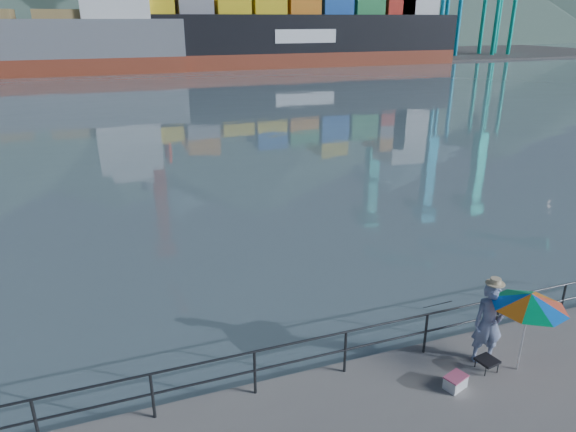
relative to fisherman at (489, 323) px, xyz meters
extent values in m
cube|color=slate|center=(-4.08, 128.99, -0.95)|extent=(500.00, 280.00, 0.00)
cube|color=#514F4C|center=(5.92, 91.99, -0.95)|extent=(200.00, 40.00, 0.40)
cylinder|color=#2D3033|center=(-4.08, 0.69, 0.05)|extent=(22.00, 0.05, 0.05)
cylinder|color=#2D3033|center=(-4.08, 0.69, -0.40)|extent=(22.00, 0.05, 0.05)
cube|color=#2D3033|center=(-4.08, 0.69, -0.45)|extent=(22.00, 0.06, 1.00)
cube|color=#194CA5|center=(5.92, 90.99, 0.35)|extent=(6.00, 2.40, 2.60)
cube|color=orange|center=(12.42, 90.99, 1.65)|extent=(6.00, 2.40, 5.20)
cube|color=#267F3F|center=(18.92, 90.99, 0.35)|extent=(6.00, 2.40, 2.60)
cube|color=#267F3F|center=(25.42, 90.99, 1.65)|extent=(6.00, 2.40, 5.20)
cube|color=gray|center=(31.92, 90.99, 1.65)|extent=(6.00, 2.40, 5.20)
cube|color=#194CA5|center=(38.42, 90.99, 1.65)|extent=(6.00, 2.40, 5.20)
cube|color=red|center=(44.92, 90.99, 1.65)|extent=(6.00, 2.40, 5.20)
cube|color=red|center=(51.42, 90.99, 0.35)|extent=(6.00, 2.40, 2.60)
cube|color=red|center=(57.92, 90.99, 2.95)|extent=(6.00, 2.40, 7.80)
cube|color=orange|center=(5.92, 93.99, 2.95)|extent=(6.00, 2.40, 7.80)
cube|color=yellow|center=(12.42, 93.99, 1.65)|extent=(6.00, 2.40, 5.20)
cube|color=gray|center=(18.92, 93.99, 2.95)|extent=(6.00, 2.40, 7.80)
cube|color=gray|center=(25.42, 93.99, 2.95)|extent=(6.00, 2.40, 7.80)
cube|color=yellow|center=(31.92, 93.99, 2.95)|extent=(6.00, 2.40, 7.80)
cube|color=yellow|center=(38.42, 93.99, 2.95)|extent=(6.00, 2.40, 7.80)
cube|color=#267F3F|center=(44.92, 93.99, 0.35)|extent=(6.00, 2.40, 2.60)
imported|color=navy|center=(0.00, 0.00, 0.00)|extent=(0.80, 0.64, 1.90)
cylinder|color=white|center=(0.48, -0.52, -0.09)|extent=(0.04, 0.04, 1.71)
cone|color=#029250|center=(0.48, -0.52, 0.76)|extent=(1.74, 1.74, 0.32)
cube|color=black|center=(-0.17, -0.31, -0.71)|extent=(0.47, 0.47, 0.05)
cube|color=#2D3033|center=(-0.17, -0.31, -0.84)|extent=(0.34, 0.34, 0.21)
cube|color=silver|center=(-1.17, -0.56, -0.82)|extent=(0.52, 0.43, 0.26)
cylinder|color=black|center=(-0.55, 1.11, -0.95)|extent=(0.56, 1.68, 1.24)
cube|color=maroon|center=(23.66, 74.49, -0.20)|extent=(54.92, 9.15, 2.50)
cube|color=black|center=(23.66, 74.49, 3.85)|extent=(54.92, 9.15, 5.60)
camera|label=1|loc=(-7.34, -7.46, 6.18)|focal=32.00mm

